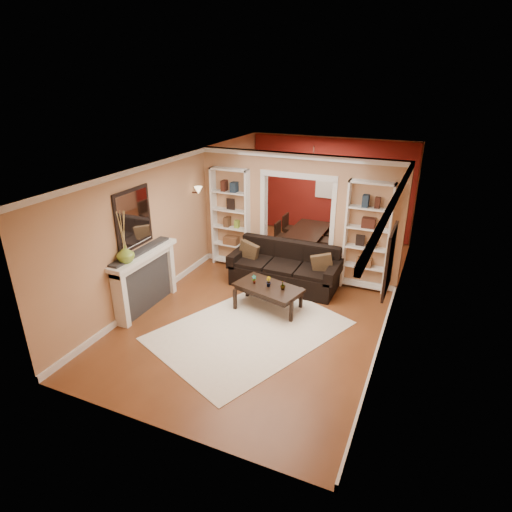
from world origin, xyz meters
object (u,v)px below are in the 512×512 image
at_px(coffee_table, 268,297).
at_px(bookshelf_left, 231,218).
at_px(sofa, 284,266).
at_px(dining_table, 309,240).
at_px(bookshelf_right, 367,237).
at_px(fireplace, 146,281).

relative_size(coffee_table, bookshelf_left, 0.55).
relative_size(sofa, dining_table, 1.46).
relative_size(bookshelf_left, bookshelf_right, 1.00).
distance_m(coffee_table, bookshelf_right, 2.40).
relative_size(sofa, bookshelf_right, 1.00).
xyz_separation_m(coffee_table, dining_table, (-0.17, 3.22, 0.04)).
xyz_separation_m(coffee_table, bookshelf_left, (-1.60, 1.63, 0.91)).
relative_size(bookshelf_right, dining_table, 1.45).
bearing_deg(dining_table, sofa, -176.97).
xyz_separation_m(sofa, fireplace, (-2.08, -1.95, 0.13)).
bearing_deg(fireplace, dining_table, 64.49).
xyz_separation_m(sofa, bookshelf_right, (1.56, 0.58, 0.70)).
relative_size(sofa, bookshelf_left, 1.00).
bearing_deg(sofa, bookshelf_left, 159.38).
xyz_separation_m(coffee_table, bookshelf_right, (1.50, 1.63, 0.91)).
height_order(coffee_table, fireplace, fireplace).
bearing_deg(bookshelf_right, fireplace, -145.20).
bearing_deg(bookshelf_left, dining_table, 48.13).
height_order(sofa, dining_table, sofa).
height_order(bookshelf_right, dining_table, bookshelf_right).
xyz_separation_m(bookshelf_left, bookshelf_right, (3.10, 0.00, 0.00)).
height_order(coffee_table, bookshelf_right, bookshelf_right).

